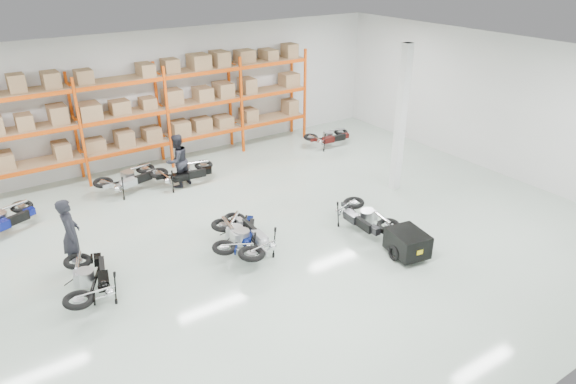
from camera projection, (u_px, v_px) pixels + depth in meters
room at (261, 161)px, 12.39m from camera, size 18.00×18.00×18.00m
pallet_rack at (162, 101)px, 17.22m from camera, size 11.28×0.98×3.62m
structural_column at (401, 120)px, 15.38m from camera, size 0.25×0.25×4.50m
moto_blue_centre at (238, 230)px, 12.84m from camera, size 1.76×1.90×1.13m
moto_silver_left at (245, 233)px, 12.60m from camera, size 1.04×1.95×1.23m
moto_black_far_left at (88, 274)px, 11.05m from camera, size 1.29×1.98×1.18m
moto_touring_right at (364, 212)px, 13.65m from camera, size 0.99×1.82×1.15m
trailer at (407, 243)px, 12.51m from camera, size 0.93×1.67×0.68m
moto_back_b at (128, 175)px, 15.92m from camera, size 1.94×1.27×1.15m
moto_back_c at (183, 169)px, 16.35m from camera, size 1.87×1.09×1.15m
moto_back_d at (329, 134)px, 19.55m from camera, size 1.70×0.99×1.05m
person_left at (71, 234)px, 11.90m from camera, size 0.55×0.73×1.80m
person_back at (177, 161)px, 16.12m from camera, size 1.00×0.89×1.72m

